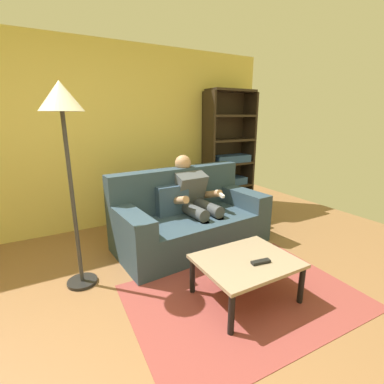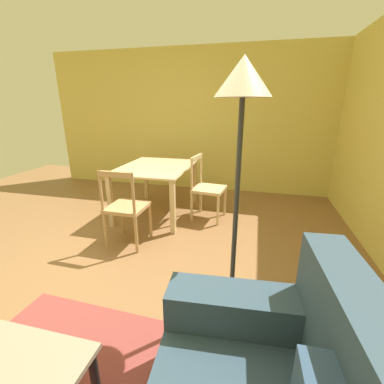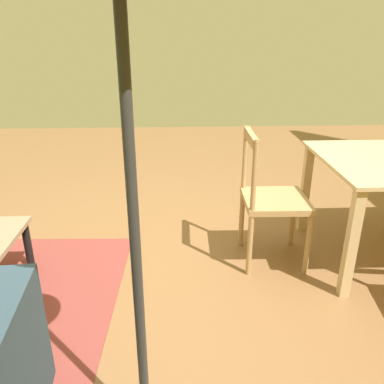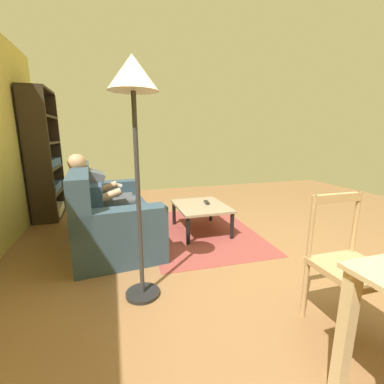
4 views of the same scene
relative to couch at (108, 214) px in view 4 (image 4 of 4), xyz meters
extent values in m
plane|color=brown|center=(-1.32, -1.49, -0.33)|extent=(8.39, 8.39, 0.00)
cube|color=#2D4251|center=(0.01, -0.08, -0.13)|extent=(1.90, 1.05, 0.39)
cube|color=#2D4251|center=(-0.02, 0.28, 0.33)|extent=(1.85, 0.35, 0.54)
cube|color=#2D4251|center=(-0.79, -0.14, 0.17)|extent=(0.31, 0.92, 0.21)
cube|color=#2D4251|center=(0.80, -0.01, 0.17)|extent=(0.31, 0.92, 0.21)
cube|color=#304661|center=(-0.17, 0.10, 0.24)|extent=(0.40, 0.15, 0.36)
cube|color=#4C5156|center=(0.10, 0.19, 0.30)|extent=(0.43, 0.40, 0.55)
sphere|color=tan|center=(0.09, 0.31, 0.65)|extent=(0.21, 0.21, 0.21)
cylinder|color=#3D4145|center=(0.01, -0.12, 0.13)|extent=(0.18, 0.45, 0.15)
cylinder|color=tan|center=(0.03, -0.34, -0.13)|extent=(0.11, 0.11, 0.39)
cube|color=black|center=(0.04, -0.42, -0.29)|extent=(0.12, 0.25, 0.08)
cylinder|color=#3D4145|center=(0.23, -0.11, 0.13)|extent=(0.18, 0.45, 0.15)
cylinder|color=tan|center=(0.25, -0.32, -0.13)|extent=(0.11, 0.11, 0.39)
cube|color=black|center=(0.26, -0.40, -0.29)|extent=(0.12, 0.25, 0.08)
cylinder|color=tan|center=(-0.14, -0.01, 0.26)|extent=(0.12, 0.36, 0.19)
cylinder|color=tan|center=(0.36, 0.03, 0.26)|extent=(0.12, 0.36, 0.19)
cube|color=white|center=(0.37, -0.13, 0.30)|extent=(0.05, 0.16, 0.08)
cube|color=gray|center=(-0.09, -1.21, 0.03)|extent=(0.82, 0.66, 0.03)
cylinder|color=black|center=(-0.46, -1.51, -0.16)|extent=(0.05, 0.05, 0.34)
cylinder|color=black|center=(0.29, -1.51, -0.16)|extent=(0.05, 0.05, 0.34)
cylinder|color=black|center=(-0.46, -0.92, -0.16)|extent=(0.05, 0.05, 0.34)
cylinder|color=black|center=(0.29, -0.92, -0.16)|extent=(0.05, 0.05, 0.34)
cube|color=black|center=(-0.02, -1.32, 0.06)|extent=(0.18, 0.07, 0.02)
cube|color=#2D2319|center=(0.87, 0.92, 0.64)|extent=(0.04, 0.36, 1.95)
cube|color=#2D2319|center=(1.69, 0.92, 0.64)|extent=(0.04, 0.36, 1.95)
cube|color=#2D2319|center=(1.28, 1.09, 0.64)|extent=(0.86, 0.02, 1.95)
cube|color=#2D2319|center=(1.28, 0.92, -0.31)|extent=(0.79, 0.36, 0.04)
cube|color=#2D2319|center=(1.28, 0.92, 0.08)|extent=(0.79, 0.36, 0.04)
cube|color=#2D2319|center=(1.28, 0.92, 0.47)|extent=(0.79, 0.36, 0.04)
cube|color=#2D2319|center=(1.28, 0.92, 0.86)|extent=(0.79, 0.36, 0.04)
cube|color=#2D2319|center=(1.28, 0.92, 1.25)|extent=(0.79, 0.36, 0.04)
cube|color=#2D2319|center=(1.28, 0.92, 1.64)|extent=(0.79, 0.36, 0.04)
cube|color=beige|center=(1.30, 0.90, -0.23)|extent=(0.66, 0.32, 0.12)
cube|color=#2D5193|center=(1.26, 0.90, 0.16)|extent=(0.66, 0.31, 0.12)
cube|color=#2D5193|center=(1.31, 0.90, 0.55)|extent=(0.65, 0.30, 0.12)
cube|color=#D1B27F|center=(-2.47, -1.13, 0.02)|extent=(0.06, 0.06, 0.71)
cube|color=tan|center=(-2.12, -1.56, 0.12)|extent=(0.43, 0.43, 0.04)
cylinder|color=tan|center=(-2.31, -1.36, -0.10)|extent=(0.04, 0.04, 0.45)
cylinder|color=tan|center=(-1.93, -1.37, -0.10)|extent=(0.04, 0.04, 0.45)
cylinder|color=tan|center=(-1.93, -1.75, -0.10)|extent=(0.04, 0.04, 0.45)
cylinder|color=tan|center=(-1.93, -1.37, 0.35)|extent=(0.03, 0.03, 0.47)
cylinder|color=tan|center=(-1.93, -1.75, 0.35)|extent=(0.03, 0.03, 0.47)
cube|color=tan|center=(-1.93, -1.56, 0.56)|extent=(0.04, 0.38, 0.06)
cube|color=brown|center=(-0.09, -1.21, -0.33)|extent=(2.05, 1.47, 0.01)
cylinder|color=black|center=(-1.32, -0.28, -0.31)|extent=(0.28, 0.28, 0.03)
cylinder|color=#333333|center=(-1.32, -0.28, 0.47)|extent=(0.04, 0.04, 1.61)
cone|color=beige|center=(-1.32, -0.28, 1.40)|extent=(0.36, 0.36, 0.24)
camera|label=1|loc=(-1.54, -2.86, 1.24)|focal=25.88mm
camera|label=2|loc=(0.41, -0.17, 1.23)|focal=24.53mm
camera|label=3|loc=(-1.46, 0.83, 1.18)|focal=36.76mm
camera|label=4|loc=(-3.27, -0.11, 0.98)|focal=24.03mm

